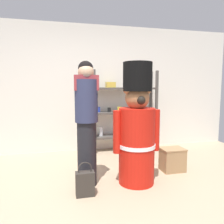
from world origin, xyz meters
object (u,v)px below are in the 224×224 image
Objects in this scene: merchandise_shelf at (124,111)px; display_crate at (172,159)px; teddy_bear_guard at (137,130)px; shopping_bag at (85,183)px; person_shopper at (87,121)px.

display_crate is (0.41, -1.33, -0.65)m from merchandise_shelf.
teddy_bear_guard reaches higher than display_crate.
display_crate is (1.45, 0.50, 0.02)m from shopping_bag.
person_shopper is at bearing 78.20° from shopping_bag.
shopping_bag is at bearing -161.16° from display_crate.
teddy_bear_guard is 3.88× the size of shopping_bag.
shopping_bag is (-1.04, -1.82, -0.67)m from merchandise_shelf.
merchandise_shelf is at bearing 60.32° from shopping_bag.
merchandise_shelf reaches higher than display_crate.
teddy_bear_guard is at bearing -158.41° from display_crate.
merchandise_shelf is 1.53m from display_crate.
merchandise_shelf reaches higher than teddy_bear_guard.
merchandise_shelf is at bearing 79.50° from teddy_bear_guard.
person_shopper is (-0.97, -1.51, 0.06)m from merchandise_shelf.
merchandise_shelf is 4.57× the size of display_crate.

